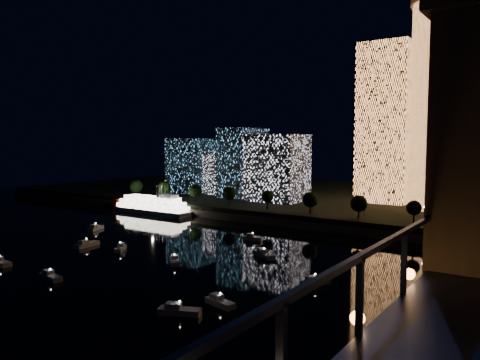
% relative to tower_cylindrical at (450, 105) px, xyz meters
% --- Properties ---
extents(ground, '(520.00, 520.00, 0.00)m').
position_rel_tower_cylindrical_xyz_m(ground, '(-32.16, -132.81, -48.89)').
color(ground, black).
rests_on(ground, ground).
extents(far_bank, '(420.00, 160.00, 5.00)m').
position_rel_tower_cylindrical_xyz_m(far_bank, '(-32.16, 27.19, -46.39)').
color(far_bank, black).
rests_on(far_bank, ground).
extents(seawall, '(420.00, 6.00, 3.00)m').
position_rel_tower_cylindrical_xyz_m(seawall, '(-32.16, -50.81, -47.39)').
color(seawall, '#6B5E4C').
rests_on(seawall, ground).
extents(tower_cylindrical, '(34.00, 34.00, 87.52)m').
position_rel_tower_cylindrical_xyz_m(tower_cylindrical, '(0.00, 0.00, 0.00)').
color(tower_cylindrical, '#E58B49').
rests_on(tower_cylindrical, far_bank).
extents(tower_rectangular, '(23.31, 23.31, 74.18)m').
position_rel_tower_cylindrical_xyz_m(tower_rectangular, '(-29.63, 10.33, -6.80)').
color(tower_rectangular, '#E58B49').
rests_on(tower_rectangular, far_bank).
extents(midrise_blocks, '(82.62, 32.29, 35.50)m').
position_rel_tower_cylindrical_xyz_m(midrise_blocks, '(-101.69, -11.91, -28.50)').
color(midrise_blocks, white).
rests_on(midrise_blocks, far_bank).
extents(riverboat, '(45.87, 10.07, 13.79)m').
position_rel_tower_cylindrical_xyz_m(riverboat, '(-119.35, -57.88, -45.35)').
color(riverboat, silver).
rests_on(riverboat, ground).
extents(motorboats, '(130.37, 70.15, 2.78)m').
position_rel_tower_cylindrical_xyz_m(motorboats, '(-45.28, -123.20, -48.07)').
color(motorboats, silver).
rests_on(motorboats, ground).
extents(esplanade_trees, '(166.63, 6.97, 8.99)m').
position_rel_tower_cylindrical_xyz_m(esplanade_trees, '(-68.77, -44.81, -38.42)').
color(esplanade_trees, black).
rests_on(esplanade_trees, far_bank).
extents(street_lamps, '(132.70, 0.70, 5.65)m').
position_rel_tower_cylindrical_xyz_m(street_lamps, '(-66.16, -38.81, -39.87)').
color(street_lamps, black).
rests_on(street_lamps, far_bank).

